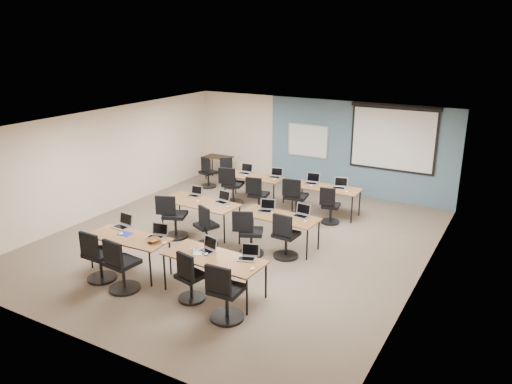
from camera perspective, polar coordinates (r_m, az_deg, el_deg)
The scene contains 58 objects.
floor at distance 11.45m, azimuth -1.96°, elevation -5.52°, with size 8.00×9.00×0.02m, color #6B6354.
ceiling at distance 10.67m, azimuth -2.12°, elevation 7.91°, with size 8.00×9.00×0.02m, color white.
wall_back at distance 14.88m, azimuth 7.11°, elevation 5.36°, with size 8.00×0.04×2.70m, color beige.
wall_front at distance 7.78m, azimuth -19.81°, elevation -7.55°, with size 8.00×0.04×2.70m, color beige.
wall_left at distance 13.45m, azimuth -16.75°, elevation 3.38°, with size 0.04×9.00×2.70m, color beige.
wall_right at distance 9.61m, azimuth 18.75°, elevation -2.53°, with size 0.04×9.00×2.70m, color beige.
blue_accent_panel at distance 14.43m, azimuth 11.65°, elevation 4.73°, with size 5.50×0.04×2.70m, color #3D5977.
whiteboard at distance 14.90m, azimuth 5.94°, elevation 5.82°, with size 1.28×0.03×0.98m.
projector_screen at distance 14.01m, azimuth 15.41°, elevation 6.31°, with size 2.40×0.10×1.82m.
training_table_front_left at distance 10.08m, azimuth -14.34°, elevation -5.26°, with size 1.67×0.69×0.73m.
training_table_front_right at distance 8.97m, azimuth -4.83°, elevation -7.67°, with size 1.87×0.78×0.73m.
training_table_mid_left at distance 11.79m, azimuth -6.41°, elevation -1.33°, with size 1.89×0.79×0.73m.
training_table_mid_right at distance 10.86m, azimuth 2.61°, elevation -2.96°, with size 1.76×0.73×0.73m.
training_table_back_left at distance 13.80m, azimuth -0.24°, elevation 1.63°, with size 1.67×0.70×0.73m.
training_table_back_right at distance 12.94m, azimuth 8.03°, elevation 0.34°, with size 1.74×0.72×0.73m.
laptop_0 at distance 10.58m, azimuth -14.97°, elevation -3.52°, with size 0.35×0.30×0.27m.
mouse_0 at distance 10.22m, azimuth -15.18°, elevation -4.63°, with size 0.07×0.11×0.04m, color white.
task_chair_0 at distance 9.97m, azimuth -17.62°, elevation -7.42°, with size 0.56×0.56×1.03m.
laptop_1 at distance 9.92m, azimuth -11.20°, elevation -4.71°, with size 0.33×0.28×0.25m.
mouse_1 at distance 9.61m, azimuth -10.46°, elevation -5.75°, with size 0.07×0.10×0.04m, color white.
task_chair_1 at distance 9.47m, azimuth -15.17°, elevation -8.53°, with size 0.58×0.58×1.05m.
laptop_2 at distance 9.19m, azimuth -5.53°, elevation -6.34°, with size 0.32×0.27×0.24m.
mouse_2 at distance 9.05m, azimuth -5.70°, elevation -7.07°, with size 0.07×0.10×0.04m, color white.
task_chair_2 at distance 8.92m, azimuth -7.59°, elevation -10.01°, with size 0.48×0.48×0.97m.
laptop_3 at distance 8.85m, azimuth -0.89°, elevation -7.22°, with size 0.32×0.27×0.25m.
mouse_3 at distance 8.49m, azimuth -0.42°, elevation -8.74°, with size 0.06×0.10×0.04m, color white.
task_chair_3 at distance 8.30m, azimuth -3.58°, elevation -11.86°, with size 0.57×0.57×1.04m.
laptop_4 at distance 12.21m, azimuth -7.00°, elevation -0.16°, with size 0.31×0.26×0.23m.
mouse_4 at distance 11.80m, azimuth -6.64°, elevation -1.04°, with size 0.06×0.09×0.03m, color white.
task_chair_4 at distance 11.59m, azimuth -9.45°, elevation -3.16°, with size 0.60×0.57×1.04m.
laptop_5 at distance 11.70m, azimuth -3.89°, elevation -0.86°, with size 0.34×0.29×0.26m.
mouse_5 at distance 11.37m, azimuth -3.23°, elevation -1.68°, with size 0.06×0.10×0.04m, color white.
task_chair_5 at distance 11.03m, azimuth -5.75°, elevation -4.29°, with size 0.53×0.49×0.98m.
laptop_6 at distance 11.11m, azimuth 1.15°, elevation -1.86°, with size 0.34×0.29×0.25m.
mouse_6 at distance 10.97m, azimuth 1.85°, elevation -2.41°, with size 0.06×0.09×0.03m, color white.
task_chair_6 at distance 10.55m, azimuth -0.79°, elevation -5.13°, with size 0.58×0.54×1.02m.
laptop_7 at distance 10.85m, azimuth 5.24°, elevation -2.43°, with size 0.34×0.29×0.25m.
mouse_7 at distance 10.55m, azimuth 5.63°, elevation -3.34°, with size 0.05×0.09×0.03m, color white.
task_chair_7 at distance 10.44m, azimuth 3.34°, elevation -5.43°, with size 0.53×0.53×1.01m.
laptop_8 at distance 14.05m, azimuth -1.24°, elevation 2.42°, with size 0.36×0.30×0.27m.
mouse_8 at distance 13.83m, azimuth -1.14°, elevation 1.93°, with size 0.06×0.09×0.03m, color white.
task_chair_8 at distance 13.67m, azimuth -2.79°, elevation 0.40°, with size 0.58×0.58×1.05m.
laptop_9 at distance 13.68m, azimuth 2.24°, elevation 1.95°, with size 0.33×0.28×0.25m.
mouse_9 at distance 13.46m, azimuth 2.14°, elevation 1.47°, with size 0.07×0.10×0.04m, color white.
task_chair_9 at distance 12.95m, azimuth 0.17°, elevation -0.71°, with size 0.52×0.52×1.00m.
laptop_10 at distance 13.20m, azimuth 6.40°, elevation 1.28°, with size 0.35×0.30×0.27m.
mouse_10 at distance 12.96m, azimuth 6.32°, elevation 0.72°, with size 0.06×0.10×0.03m, color white.
task_chair_10 at distance 12.70m, azimuth 4.50°, elevation -1.04°, with size 0.58×0.58×1.05m.
laptop_11 at distance 12.91m, azimuth 9.54°, elevation 0.74°, with size 0.35×0.29×0.26m.
mouse_11 at distance 12.61m, azimuth 10.29°, elevation 0.04°, with size 0.06×0.10×0.03m, color white.
task_chair_11 at distance 12.41m, azimuth 8.42°, elevation -1.88°, with size 0.47×0.47×0.95m.
blue_mousepad at distance 10.22m, azimuth -14.75°, elevation -4.64°, with size 0.26×0.22×0.01m, color navy.
snack_bowl at distance 9.72m, azimuth -11.61°, elevation -5.40°, with size 0.29×0.29×0.07m, color olive.
snack_plate at distance 9.11m, azimuth -6.73°, elevation -6.99°, with size 0.17×0.17×0.01m, color white.
coffee_cup at distance 9.14m, azimuth -7.25°, elevation -6.64°, with size 0.07×0.07×0.07m, color silver.
utility_table at distance 15.97m, azimuth -4.29°, elevation 3.74°, with size 0.88×0.49×0.75m.
spare_chair_a at distance 15.12m, azimuth -2.94°, elevation 1.92°, with size 0.53×0.46×0.94m.
spare_chair_b at distance 15.18m, azimuth -5.54°, elevation 1.96°, with size 0.49×0.48×0.97m.
Camera 1 is at (5.52, -8.94, 4.56)m, focal length 35.00 mm.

